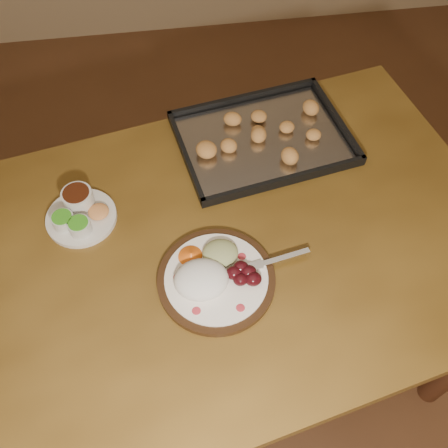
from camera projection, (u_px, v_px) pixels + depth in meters
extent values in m
plane|color=brown|center=(170.00, 369.00, 1.78)|extent=(4.00, 4.00, 0.00)
cube|color=brown|center=(200.00, 254.00, 1.20)|extent=(1.65, 1.19, 0.04)
cylinder|color=#462515|center=(346.00, 169.00, 1.84)|extent=(0.07, 0.07, 0.71)
cylinder|color=black|center=(216.00, 280.00, 1.13)|extent=(0.27, 0.27, 0.02)
cylinder|color=white|center=(216.00, 278.00, 1.13)|extent=(0.24, 0.24, 0.01)
ellipsoid|color=#BA2C38|center=(196.00, 311.00, 1.08)|extent=(0.02, 0.02, 0.00)
ellipsoid|color=#BA2C38|center=(240.00, 308.00, 1.08)|extent=(0.02, 0.02, 0.00)
ellipsoid|color=#BA2C38|center=(242.00, 256.00, 1.15)|extent=(0.02, 0.02, 0.00)
ellipsoid|color=#BA2C38|center=(178.00, 277.00, 1.12)|extent=(0.02, 0.02, 0.00)
ellipsoid|color=white|center=(201.00, 279.00, 1.10)|extent=(0.13, 0.12, 0.06)
ellipsoid|color=#4B0A14|center=(241.00, 280.00, 1.10)|extent=(0.03, 0.03, 0.03)
ellipsoid|color=#4B0A14|center=(248.00, 272.00, 1.12)|extent=(0.03, 0.03, 0.03)
ellipsoid|color=#4B0A14|center=(241.00, 267.00, 1.12)|extent=(0.03, 0.03, 0.03)
ellipsoid|color=#4B0A14|center=(253.00, 279.00, 1.11)|extent=(0.03, 0.03, 0.03)
ellipsoid|color=#4B0A14|center=(234.00, 273.00, 1.11)|extent=(0.03, 0.03, 0.03)
ellipsoid|color=tan|center=(220.00, 253.00, 1.15)|extent=(0.09, 0.08, 0.03)
cone|color=orange|center=(191.00, 255.00, 1.15)|extent=(0.08, 0.08, 0.03)
cube|color=white|center=(284.00, 258.00, 1.15)|extent=(0.13, 0.04, 0.00)
cube|color=white|center=(255.00, 266.00, 1.14)|extent=(0.04, 0.03, 0.00)
cylinder|color=white|center=(247.00, 272.00, 1.13)|extent=(0.03, 0.01, 0.00)
cylinder|color=white|center=(246.00, 270.00, 1.13)|extent=(0.03, 0.01, 0.00)
cylinder|color=white|center=(245.00, 267.00, 1.13)|extent=(0.03, 0.01, 0.00)
cylinder|color=white|center=(245.00, 265.00, 1.14)|extent=(0.03, 0.01, 0.00)
cylinder|color=silver|center=(82.00, 218.00, 1.23)|extent=(0.17, 0.17, 0.01)
cylinder|color=beige|center=(63.00, 221.00, 1.20)|extent=(0.05, 0.05, 0.03)
cylinder|color=#3C991E|center=(62.00, 217.00, 1.19)|extent=(0.05, 0.05, 0.00)
cylinder|color=beige|center=(80.00, 227.00, 1.19)|extent=(0.05, 0.05, 0.03)
cylinder|color=#3C991E|center=(78.00, 223.00, 1.18)|extent=(0.05, 0.05, 0.00)
cylinder|color=silver|center=(78.00, 198.00, 1.23)|extent=(0.08, 0.08, 0.04)
cylinder|color=#3A170A|center=(76.00, 193.00, 1.21)|extent=(0.06, 0.06, 0.00)
ellipsoid|color=#E1934F|center=(98.00, 211.00, 1.22)|extent=(0.05, 0.05, 0.02)
cube|color=black|center=(263.00, 140.00, 1.38)|extent=(0.51, 0.41, 0.01)
cube|color=black|center=(243.00, 98.00, 1.45)|extent=(0.45, 0.09, 0.02)
cube|color=black|center=(286.00, 180.00, 1.28)|extent=(0.45, 0.09, 0.02)
cube|color=black|center=(336.00, 118.00, 1.41)|extent=(0.07, 0.33, 0.02)
cube|color=black|center=(186.00, 156.00, 1.33)|extent=(0.07, 0.33, 0.02)
cube|color=silver|center=(263.00, 139.00, 1.38)|extent=(0.47, 0.38, 0.00)
ellipsoid|color=#BB8741|center=(283.00, 129.00, 1.37)|extent=(0.05, 0.05, 0.04)
ellipsoid|color=#BB8741|center=(291.00, 116.00, 1.40)|extent=(0.07, 0.07, 0.04)
ellipsoid|color=#BB8741|center=(259.00, 108.00, 1.41)|extent=(0.06, 0.06, 0.04)
ellipsoid|color=#BB8741|center=(242.00, 124.00, 1.38)|extent=(0.06, 0.06, 0.04)
ellipsoid|color=#BB8741|center=(230.00, 128.00, 1.37)|extent=(0.07, 0.07, 0.04)
ellipsoid|color=#BB8741|center=(244.00, 139.00, 1.35)|extent=(0.05, 0.05, 0.04)
ellipsoid|color=#BB8741|center=(235.00, 153.00, 1.32)|extent=(0.07, 0.07, 0.04)
ellipsoid|color=#BB8741|center=(268.00, 161.00, 1.30)|extent=(0.06, 0.06, 0.04)
ellipsoid|color=#BB8741|center=(286.00, 144.00, 1.34)|extent=(0.06, 0.06, 0.04)
ellipsoid|color=#BB8741|center=(298.00, 140.00, 1.35)|extent=(0.07, 0.07, 0.04)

